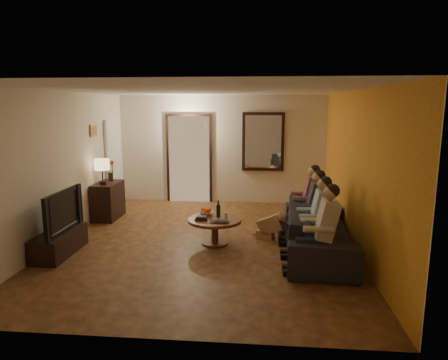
# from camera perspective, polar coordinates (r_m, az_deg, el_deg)

# --- Properties ---
(floor) EXTENTS (5.00, 6.00, 0.01)m
(floor) POSITION_cam_1_polar(r_m,az_deg,el_deg) (7.09, -2.66, -8.77)
(floor) COLOR #3C1D10
(floor) RESTS_ON ground
(ceiling) EXTENTS (5.00, 6.00, 0.01)m
(ceiling) POSITION_cam_1_polar(r_m,az_deg,el_deg) (6.70, -2.86, 12.71)
(ceiling) COLOR white
(ceiling) RESTS_ON back_wall
(back_wall) EXTENTS (5.00, 0.02, 2.60)m
(back_wall) POSITION_cam_1_polar(r_m,az_deg,el_deg) (9.73, -0.33, 4.38)
(back_wall) COLOR beige
(back_wall) RESTS_ON floor
(front_wall) EXTENTS (5.00, 0.02, 2.60)m
(front_wall) POSITION_cam_1_polar(r_m,az_deg,el_deg) (3.89, -8.84, -5.17)
(front_wall) COLOR beige
(front_wall) RESTS_ON floor
(left_wall) EXTENTS (0.02, 6.00, 2.60)m
(left_wall) POSITION_cam_1_polar(r_m,az_deg,el_deg) (7.53, -21.95, 1.80)
(left_wall) COLOR beige
(left_wall) RESTS_ON floor
(right_wall) EXTENTS (0.02, 6.00, 2.60)m
(right_wall) POSITION_cam_1_polar(r_m,az_deg,el_deg) (6.89, 18.30, 1.29)
(right_wall) COLOR beige
(right_wall) RESTS_ON floor
(orange_accent) EXTENTS (0.01, 6.00, 2.60)m
(orange_accent) POSITION_cam_1_polar(r_m,az_deg,el_deg) (6.89, 18.22, 1.29)
(orange_accent) COLOR #BE7420
(orange_accent) RESTS_ON right_wall
(kitchen_doorway) EXTENTS (1.00, 0.06, 2.10)m
(kitchen_doorway) POSITION_cam_1_polar(r_m,az_deg,el_deg) (9.85, -4.99, 2.95)
(kitchen_doorway) COLOR #FFE0A5
(kitchen_doorway) RESTS_ON floor
(door_trim) EXTENTS (1.12, 0.04, 2.22)m
(door_trim) POSITION_cam_1_polar(r_m,az_deg,el_deg) (9.84, -5.00, 2.94)
(door_trim) COLOR black
(door_trim) RESTS_ON floor
(fridge_glimpse) EXTENTS (0.45, 0.03, 1.70)m
(fridge_glimpse) POSITION_cam_1_polar(r_m,az_deg,el_deg) (9.83, -3.53, 2.07)
(fridge_glimpse) COLOR silver
(fridge_glimpse) RESTS_ON floor
(mirror_frame) EXTENTS (1.00, 0.05, 1.40)m
(mirror_frame) POSITION_cam_1_polar(r_m,az_deg,el_deg) (9.63, 5.60, 5.46)
(mirror_frame) COLOR black
(mirror_frame) RESTS_ON back_wall
(mirror_glass) EXTENTS (0.86, 0.02, 1.26)m
(mirror_glass) POSITION_cam_1_polar(r_m,az_deg,el_deg) (9.60, 5.61, 5.44)
(mirror_glass) COLOR white
(mirror_glass) RESTS_ON back_wall
(white_door) EXTENTS (0.06, 0.85, 2.04)m
(white_door) POSITION_cam_1_polar(r_m,az_deg,el_deg) (9.64, -15.47, 2.26)
(white_door) COLOR white
(white_door) RESTS_ON floor
(framed_art) EXTENTS (0.03, 0.28, 0.24)m
(framed_art) POSITION_cam_1_polar(r_m,az_deg,el_deg) (8.64, -18.12, 6.74)
(framed_art) COLOR #B28C33
(framed_art) RESTS_ON left_wall
(art_canvas) EXTENTS (0.01, 0.22, 0.18)m
(art_canvas) POSITION_cam_1_polar(r_m,az_deg,el_deg) (8.63, -18.03, 6.74)
(art_canvas) COLOR brown
(art_canvas) RESTS_ON left_wall
(dresser) EXTENTS (0.45, 0.86, 0.76)m
(dresser) POSITION_cam_1_polar(r_m,az_deg,el_deg) (8.77, -16.23, -2.83)
(dresser) COLOR black
(dresser) RESTS_ON floor
(table_lamp) EXTENTS (0.30, 0.30, 0.54)m
(table_lamp) POSITION_cam_1_polar(r_m,az_deg,el_deg) (8.45, -16.99, 1.13)
(table_lamp) COLOR beige
(table_lamp) RESTS_ON dresser
(flower_vase) EXTENTS (0.14, 0.14, 0.44)m
(flower_vase) POSITION_cam_1_polar(r_m,az_deg,el_deg) (8.86, -15.91, 1.28)
(flower_vase) COLOR red
(flower_vase) RESTS_ON dresser
(tv_stand) EXTENTS (0.45, 1.13, 0.38)m
(tv_stand) POSITION_cam_1_polar(r_m,az_deg,el_deg) (6.98, -22.46, -8.29)
(tv_stand) COLOR black
(tv_stand) RESTS_ON floor
(tv) EXTENTS (1.16, 0.15, 0.67)m
(tv) POSITION_cam_1_polar(r_m,az_deg,el_deg) (6.84, -22.76, -4.13)
(tv) COLOR black
(tv) RESTS_ON tv_stand
(sofa) EXTENTS (2.59, 1.17, 0.74)m
(sofa) POSITION_cam_1_polar(r_m,az_deg,el_deg) (6.68, 13.42, -6.96)
(sofa) COLOR black
(sofa) RESTS_ON floor
(person_a) EXTENTS (0.60, 0.40, 1.20)m
(person_a) POSITION_cam_1_polar(r_m,az_deg,el_deg) (5.75, 13.79, -7.43)
(person_a) COLOR tan
(person_a) RESTS_ON sofa
(person_b) EXTENTS (0.60, 0.40, 1.20)m
(person_b) POSITION_cam_1_polar(r_m,az_deg,el_deg) (6.32, 12.99, -5.76)
(person_b) COLOR tan
(person_b) RESTS_ON sofa
(person_c) EXTENTS (0.60, 0.40, 1.20)m
(person_c) POSITION_cam_1_polar(r_m,az_deg,el_deg) (6.89, 12.33, -4.37)
(person_c) COLOR tan
(person_c) RESTS_ON sofa
(person_d) EXTENTS (0.60, 0.40, 1.20)m
(person_d) POSITION_cam_1_polar(r_m,az_deg,el_deg) (7.47, 11.77, -3.19)
(person_d) COLOR tan
(person_d) RESTS_ON sofa
(dog) EXTENTS (0.61, 0.44, 0.56)m
(dog) POSITION_cam_1_polar(r_m,az_deg,el_deg) (7.19, 6.71, -6.21)
(dog) COLOR #AA744E
(dog) RESTS_ON floor
(coffee_table) EXTENTS (1.15, 1.15, 0.45)m
(coffee_table) POSITION_cam_1_polar(r_m,az_deg,el_deg) (6.91, -1.32, -7.33)
(coffee_table) COLOR brown
(coffee_table) RESTS_ON floor
(bowl) EXTENTS (0.26, 0.26, 0.06)m
(bowl) POSITION_cam_1_polar(r_m,az_deg,el_deg) (7.07, -2.58, -4.76)
(bowl) COLOR white
(bowl) RESTS_ON coffee_table
(oranges) EXTENTS (0.20, 0.20, 0.08)m
(oranges) POSITION_cam_1_polar(r_m,az_deg,el_deg) (7.05, -2.58, -4.22)
(oranges) COLOR #EA5313
(oranges) RESTS_ON bowl
(wine_bottle) EXTENTS (0.07, 0.07, 0.31)m
(wine_bottle) POSITION_cam_1_polar(r_m,az_deg,el_deg) (6.89, -0.82, -4.08)
(wine_bottle) COLOR black
(wine_bottle) RESTS_ON coffee_table
(wine_glass) EXTENTS (0.06, 0.06, 0.10)m
(wine_glass) POSITION_cam_1_polar(r_m,az_deg,el_deg) (6.86, 0.22, -5.06)
(wine_glass) COLOR silver
(wine_glass) RESTS_ON coffee_table
(book_stack) EXTENTS (0.20, 0.15, 0.07)m
(book_stack) POSITION_cam_1_polar(r_m,az_deg,el_deg) (6.77, -3.28, -5.43)
(book_stack) COLOR black
(book_stack) RESTS_ON coffee_table
(laptop) EXTENTS (0.34, 0.23, 0.03)m
(laptop) POSITION_cam_1_polar(r_m,az_deg,el_deg) (6.56, -0.73, -6.13)
(laptop) COLOR black
(laptop) RESTS_ON coffee_table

